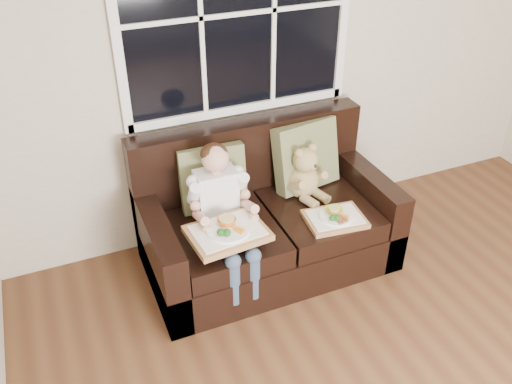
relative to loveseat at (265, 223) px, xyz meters
name	(u,v)px	position (x,y,z in m)	size (l,w,h in m)	color
window_back	(238,13)	(0.00, 0.46, 1.34)	(1.62, 0.04, 1.37)	black
loveseat	(265,223)	(0.00, 0.00, 0.00)	(1.70, 0.92, 0.96)	black
pillow_left	(213,178)	(-0.32, 0.15, 0.36)	(0.46, 0.25, 0.46)	olive
pillow_right	(306,155)	(0.38, 0.15, 0.38)	(0.51, 0.30, 0.50)	olive
child	(222,204)	(-0.36, -0.12, 0.34)	(0.38, 0.60, 0.87)	white
teddy_bear	(304,176)	(0.31, 0.02, 0.30)	(0.28, 0.33, 0.41)	tan
tray_left	(227,231)	(-0.39, -0.32, 0.27)	(0.50, 0.40, 0.11)	#A57E4A
tray_right	(335,218)	(0.36, -0.34, 0.17)	(0.41, 0.33, 0.09)	#A57E4A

